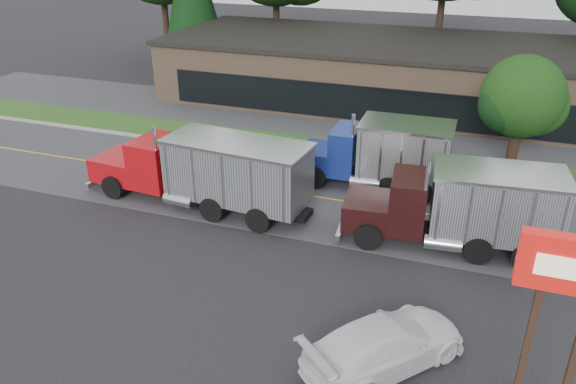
# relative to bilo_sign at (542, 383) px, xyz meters

# --- Properties ---
(ground) EXTENTS (140.00, 140.00, 0.00)m
(ground) POSITION_rel_bilo_sign_xyz_m (-10.50, 2.50, -2.02)
(ground) COLOR #323237
(ground) RESTS_ON ground
(road) EXTENTS (60.00, 8.00, 0.02)m
(road) POSITION_rel_bilo_sign_xyz_m (-10.50, 11.50, -2.02)
(road) COLOR #4E4E52
(road) RESTS_ON ground
(center_line) EXTENTS (60.00, 0.12, 0.01)m
(center_line) POSITION_rel_bilo_sign_xyz_m (-10.50, 11.50, -2.02)
(center_line) COLOR gold
(center_line) RESTS_ON ground
(curb) EXTENTS (60.00, 0.30, 0.12)m
(curb) POSITION_rel_bilo_sign_xyz_m (-10.50, 15.70, -2.02)
(curb) COLOR #9E9E99
(curb) RESTS_ON ground
(grass_verge) EXTENTS (60.00, 3.40, 0.03)m
(grass_verge) POSITION_rel_bilo_sign_xyz_m (-10.50, 17.50, -2.02)
(grass_verge) COLOR #26551D
(grass_verge) RESTS_ON ground
(far_parking) EXTENTS (60.00, 7.00, 0.02)m
(far_parking) POSITION_rel_bilo_sign_xyz_m (-10.50, 22.50, -2.02)
(far_parking) COLOR #4E4E52
(far_parking) RESTS_ON ground
(strip_mall) EXTENTS (32.00, 12.00, 4.00)m
(strip_mall) POSITION_rel_bilo_sign_xyz_m (-8.50, 28.50, -0.02)
(strip_mall) COLOR #94735B
(strip_mall) RESTS_ON ground
(bilo_sign) EXTENTS (2.20, 1.90, 5.95)m
(bilo_sign) POSITION_rel_bilo_sign_xyz_m (0.00, 0.00, 0.00)
(bilo_sign) COLOR #6B6054
(bilo_sign) RESTS_ON ground
(tree_verge) EXTENTS (4.27, 4.01, 6.08)m
(tree_verge) POSITION_rel_bilo_sign_xyz_m (-0.44, 17.55, 1.85)
(tree_verge) COLOR #382619
(tree_verge) RESTS_ON ground
(dump_truck_red) EXTENTS (10.95, 3.46, 3.36)m
(dump_truck_red) POSITION_rel_bilo_sign_xyz_m (-13.27, 8.97, -0.21)
(dump_truck_red) COLOR black
(dump_truck_red) RESTS_ON ground
(dump_truck_blue) EXTENTS (7.30, 2.76, 3.36)m
(dump_truck_blue) POSITION_rel_bilo_sign_xyz_m (-6.38, 13.65, -0.22)
(dump_truck_blue) COLOR black
(dump_truck_blue) RESTS_ON ground
(dump_truck_maroon) EXTENTS (8.48, 3.38, 3.36)m
(dump_truck_maroon) POSITION_rel_bilo_sign_xyz_m (-2.36, 9.24, -0.22)
(dump_truck_maroon) COLOR black
(dump_truck_maroon) RESTS_ON ground
(rally_car) EXTENTS (4.92, 5.31, 1.50)m
(rally_car) POSITION_rel_bilo_sign_xyz_m (-3.90, 1.60, -1.27)
(rally_car) COLOR white
(rally_car) RESTS_ON ground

